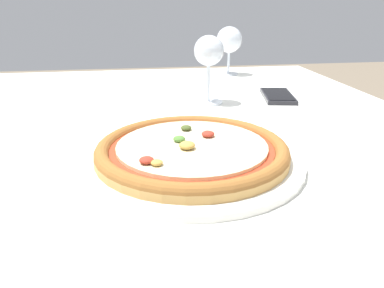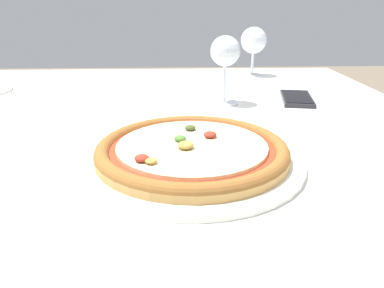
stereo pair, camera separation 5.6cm
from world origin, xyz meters
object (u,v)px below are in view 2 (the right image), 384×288
object	(u,v)px
pizza_plate	(192,152)
cell_phone	(297,98)
wine_glass_far_right	(225,54)
dining_table	(100,153)
wine_glass_far_left	(254,41)

from	to	relation	value
pizza_plate	cell_phone	distance (m)	0.45
cell_phone	wine_glass_far_right	bearing A→B (deg)	-173.53
wine_glass_far_right	cell_phone	bearing A→B (deg)	6.47
dining_table	wine_glass_far_left	distance (m)	0.63
cell_phone	wine_glass_far_left	bearing A→B (deg)	98.68
dining_table	wine_glass_far_left	xyz separation A→B (m)	(0.41, 0.45, 0.18)
pizza_plate	wine_glass_far_left	distance (m)	0.72
dining_table	pizza_plate	world-z (taller)	pizza_plate
dining_table	wine_glass_far_right	world-z (taller)	wine_glass_far_right
pizza_plate	cell_phone	xyz separation A→B (m)	(0.27, 0.36, -0.01)
pizza_plate	wine_glass_far_left	size ratio (longest dim) A/B	2.22
pizza_plate	wine_glass_far_right	world-z (taller)	wine_glass_far_right
pizza_plate	cell_phone	bearing A→B (deg)	53.00
wine_glass_far_left	wine_glass_far_right	bearing A→B (deg)	-111.11
dining_table	pizza_plate	distance (m)	0.31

